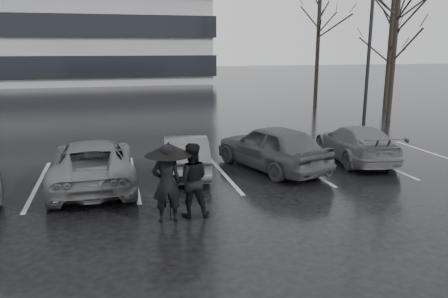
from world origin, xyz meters
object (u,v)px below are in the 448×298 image
car_west_a (185,154)px  tree_east (394,46)px  pedestrian_right (191,180)px  lamp_post (370,44)px  car_main (272,147)px  tree_ne (389,54)px  car_east (356,143)px  tree_north (318,42)px  pedestrian_left (167,183)px  car_west_b (93,163)px

car_west_a → tree_east: size_ratio=0.48×
tree_east → pedestrian_right: bearing=-139.6°
pedestrian_right → lamp_post: size_ratio=0.20×
car_main → tree_ne: bearing=-155.2°
car_east → tree_east: 10.32m
pedestrian_right → car_east: bearing=-143.1°
tree_north → tree_ne: bearing=-40.6°
car_east → tree_ne: (8.92, 11.34, 2.87)m
car_east → car_west_a: bearing=8.6°
car_west_a → pedestrian_right: pedestrian_right is taller
pedestrian_right → tree_north: tree_north is taller
car_east → tree_north: size_ratio=0.51×
lamp_post → tree_east: size_ratio=1.12×
lamp_post → tree_ne: bearing=49.6°
tree_east → car_west_a: bearing=-149.2°
car_east → pedestrian_left: (-7.21, -3.93, 0.29)m
car_west_b → car_west_a: bearing=-169.5°
car_east → pedestrian_right: pedestrian_right is taller
car_main → car_west_a: size_ratio=1.16×
car_east → tree_north: bearing=-103.4°
tree_ne → tree_north: (-3.50, 3.00, 0.75)m
car_west_b → car_east: (8.95, 0.70, -0.05)m
car_main → tree_north: (8.72, 14.65, 3.50)m
car_west_a → tree_north: size_ratio=0.45×
pedestrian_left → lamp_post: 13.81m
lamp_post → tree_ne: (5.74, 6.74, -0.61)m
car_main → tree_east: size_ratio=0.55×
car_east → pedestrian_right: bearing=36.8°
car_main → tree_ne: (12.22, 11.65, 2.75)m
pedestrian_left → lamp_post: size_ratio=0.20×
car_west_b → car_east: car_west_b is taller
lamp_post → tree_ne: 8.88m
car_west_b → car_east: bearing=-176.2°
car_east → tree_ne: tree_ne is taller
car_west_b → car_east: size_ratio=1.13×
pedestrian_right → tree_north: (12.03, 18.08, 3.35)m
pedestrian_right → lamp_post: 13.26m
car_west_a → car_main: bearing=-176.6°
car_east → pedestrian_right: 7.60m
car_west_a → tree_east: (12.57, 7.48, 3.37)m
car_main → car_west_a: 2.86m
car_east → tree_east: (6.42, 7.34, 3.37)m
car_west_b → tree_ne: tree_ne is taller
tree_ne → tree_east: bearing=-122.0°
car_main → car_west_b: (-5.66, -0.39, -0.07)m
car_main → pedestrian_right: size_ratio=2.46×
car_west_a → pedestrian_left: bearing=81.0°
car_west_b → pedestrian_left: size_ratio=2.67×
car_main → tree_north: size_ratio=0.52×
pedestrian_right → tree_north: size_ratio=0.21×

